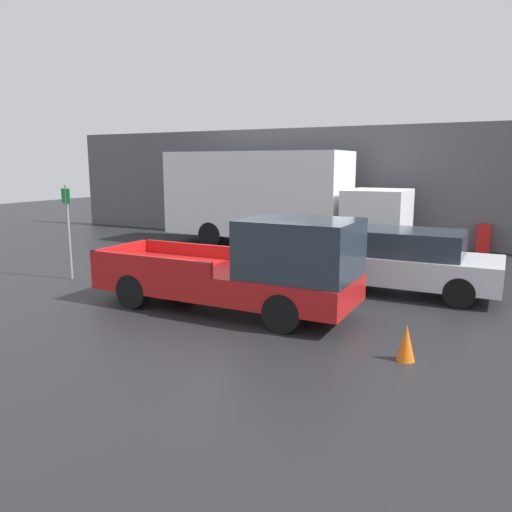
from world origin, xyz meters
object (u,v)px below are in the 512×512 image
(car, at_px, (405,260))
(newspaper_box, at_px, (483,239))
(traffic_cone, at_px, (406,343))
(delivery_truck, at_px, (273,197))
(parking_sign, at_px, (68,227))
(pickup_truck, at_px, (250,269))

(car, bearing_deg, newspaper_box, 78.07)
(newspaper_box, height_order, traffic_cone, newspaper_box)
(delivery_truck, height_order, parking_sign, delivery_truck)
(newspaper_box, bearing_deg, car, -101.93)
(car, relative_size, parking_sign, 1.75)
(car, bearing_deg, delivery_truck, 140.69)
(delivery_truck, xyz_separation_m, traffic_cone, (6.59, -9.12, -1.57))
(parking_sign, bearing_deg, delivery_truck, 70.69)
(pickup_truck, relative_size, delivery_truck, 0.64)
(car, height_order, traffic_cone, car)
(car, height_order, newspaper_box, car)
(parking_sign, distance_m, newspaper_box, 13.61)
(traffic_cone, bearing_deg, pickup_truck, 160.64)
(pickup_truck, height_order, delivery_truck, delivery_truck)
(traffic_cone, bearing_deg, parking_sign, 169.12)
(delivery_truck, bearing_deg, car, -39.31)
(pickup_truck, height_order, newspaper_box, pickup_truck)
(car, xyz_separation_m, newspaper_box, (1.43, 6.79, -0.27))
(car, distance_m, parking_sign, 8.74)
(parking_sign, bearing_deg, traffic_cone, -10.88)
(parking_sign, xyz_separation_m, traffic_cone, (9.17, -1.76, -1.13))
(parking_sign, relative_size, traffic_cone, 4.28)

